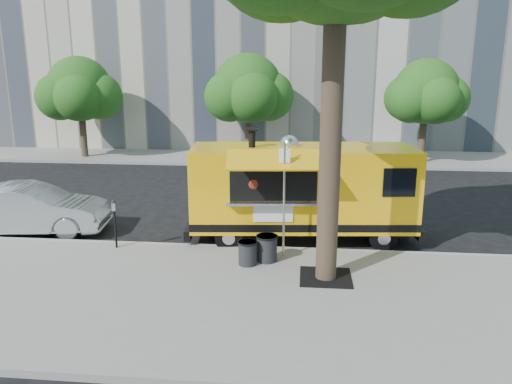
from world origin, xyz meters
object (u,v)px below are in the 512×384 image
at_px(parking_meter, 115,218).
at_px(trash_bin_left, 267,248).
at_px(far_tree_b, 248,88).
at_px(sedan, 30,209).
at_px(sign_post, 284,193).
at_px(far_tree_a, 80,89).
at_px(food_truck, 301,189).
at_px(trash_bin_right, 248,252).
at_px(far_tree_c, 426,92).

bearing_deg(parking_meter, trash_bin_left, -7.64).
distance_m(far_tree_b, sedan, 14.06).
distance_m(sign_post, trash_bin_left, 1.45).
distance_m(far_tree_a, food_truck, 17.19).
height_order(far_tree_a, trash_bin_right, far_tree_a).
bearing_deg(food_truck, trash_bin_right, -123.99).
bearing_deg(far_tree_c, trash_bin_right, -116.61).
bearing_deg(parking_meter, trash_bin_right, -12.73).
relative_size(far_tree_b, sign_post, 1.83).
bearing_deg(far_tree_b, food_truck, -76.66).
bearing_deg(far_tree_a, trash_bin_right, -53.57).
bearing_deg(sign_post, far_tree_b, 100.15).
bearing_deg(food_truck, far_tree_c, 58.32).
xyz_separation_m(far_tree_b, food_truck, (2.97, -12.53, -2.31)).
bearing_deg(sign_post, food_truck, 76.21).
height_order(food_truck, trash_bin_right, food_truck).
height_order(far_tree_b, sedan, far_tree_b).
distance_m(far_tree_a, far_tree_b, 9.01).
bearing_deg(sedan, food_truck, -95.70).
xyz_separation_m(trash_bin_left, trash_bin_right, (-0.46, -0.28, -0.04)).
bearing_deg(sedan, parking_meter, -119.92).
distance_m(sedan, trash_bin_right, 7.21).
xyz_separation_m(far_tree_b, far_tree_c, (9.00, -0.30, -0.12)).
bearing_deg(far_tree_b, sedan, -112.17).
distance_m(food_truck, sedan, 8.18).
xyz_separation_m(far_tree_a, trash_bin_right, (10.69, -14.48, -3.31)).
bearing_deg(far_tree_b, far_tree_a, -177.46).
relative_size(food_truck, trash_bin_left, 10.08).
bearing_deg(far_tree_c, far_tree_b, 178.09).
relative_size(far_tree_a, food_truck, 0.79).
bearing_deg(far_tree_b, trash_bin_right, -83.51).
distance_m(far_tree_b, trash_bin_left, 15.13).
relative_size(trash_bin_left, trash_bin_right, 1.12).
distance_m(far_tree_a, parking_meter, 15.59).
relative_size(far_tree_a, sedan, 1.18).
height_order(sign_post, trash_bin_right, sign_post).
xyz_separation_m(far_tree_c, sign_post, (-6.45, -13.95, -1.87)).
bearing_deg(food_truck, sedan, 175.73).
bearing_deg(far_tree_a, trash_bin_left, -51.87).
bearing_deg(sign_post, far_tree_c, 65.19).
bearing_deg(parking_meter, food_truck, 16.98).
xyz_separation_m(far_tree_b, sign_post, (2.55, -14.25, -1.98)).
relative_size(far_tree_c, parking_meter, 3.90).
bearing_deg(far_tree_b, far_tree_c, -1.91).
xyz_separation_m(far_tree_b, parking_meter, (-2.00, -14.05, -2.85)).
height_order(food_truck, trash_bin_left, food_truck).
distance_m(food_truck, trash_bin_right, 2.88).
xyz_separation_m(parking_meter, sedan, (-3.17, 1.35, -0.23)).
relative_size(sign_post, sedan, 0.66).
bearing_deg(far_tree_a, parking_meter, -62.85).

